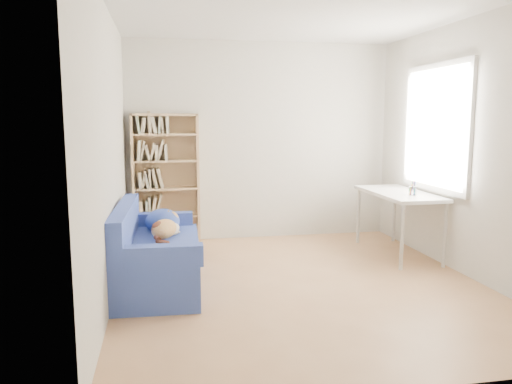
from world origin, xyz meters
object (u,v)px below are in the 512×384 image
pen_cup (413,190)px  bookshelf (166,185)px  sofa (155,253)px  desk (399,198)px

pen_cup → bookshelf: bearing=154.7°
bookshelf → pen_cup: (2.72, -1.28, 0.04)m
bookshelf → sofa: bearing=-94.8°
desk → pen_cup: size_ratio=7.98×
desk → pen_cup: (0.03, -0.26, 0.13)m
bookshelf → pen_cup: size_ratio=10.20×
bookshelf → desk: (2.68, -1.02, -0.09)m
sofa → bookshelf: bookshelf is taller
desk → pen_cup: pen_cup is taller
pen_cup → sofa: bearing=-173.5°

